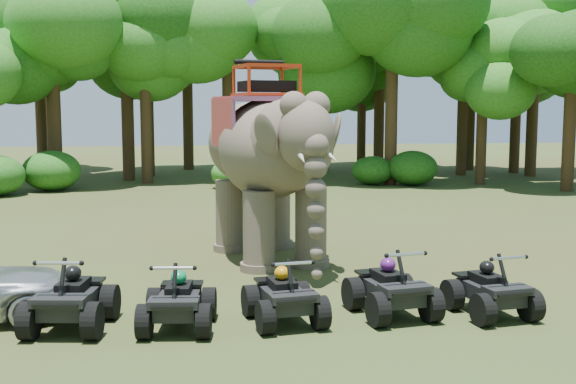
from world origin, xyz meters
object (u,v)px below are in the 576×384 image
(atv_0, at_px, (71,291))
(atv_4, at_px, (491,283))
(elephant, at_px, (268,160))
(atv_1, at_px, (178,294))
(atv_3, at_px, (391,281))
(atv_2, at_px, (284,289))

(atv_0, height_order, atv_4, atv_0)
(elephant, relative_size, atv_4, 3.58)
(atv_0, relative_size, atv_1, 1.08)
(elephant, xyz_separation_m, atv_3, (1.60, -5.12, -1.76))
(atv_0, bearing_deg, atv_2, 5.90)
(atv_1, bearing_deg, atv_3, 10.42)
(elephant, bearing_deg, atv_3, -84.97)
(atv_4, bearing_deg, atv_2, 169.90)
(atv_0, bearing_deg, elephant, 61.29)
(atv_3, bearing_deg, atv_1, 174.32)
(atv_2, bearing_deg, elephant, 77.92)
(atv_0, xyz_separation_m, atv_2, (3.55, -0.16, -0.05))
(elephant, xyz_separation_m, atv_2, (-0.33, -5.28, -1.80))
(atv_2, distance_m, atv_4, 3.67)
(elephant, xyz_separation_m, atv_1, (-2.12, -5.37, -1.80))
(atv_0, distance_m, atv_1, 1.78)
(elephant, distance_m, atv_4, 6.57)
(atv_1, distance_m, atv_2, 1.79)
(atv_3, relative_size, atv_4, 1.06)
(atv_0, relative_size, atv_3, 1.02)
(elephant, height_order, atv_0, elephant)
(elephant, relative_size, atv_2, 3.57)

